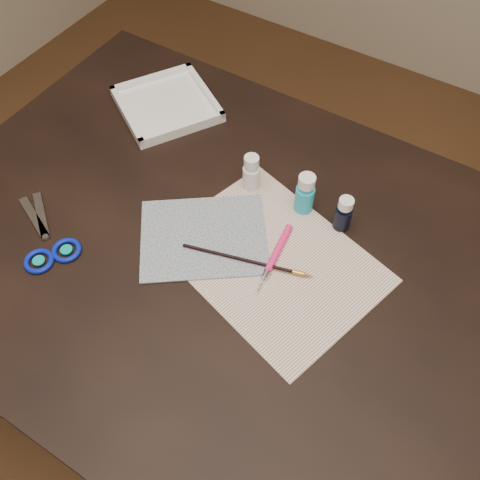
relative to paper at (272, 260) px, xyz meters
The scene contains 11 objects.
ground 0.76m from the paper, 158.85° to the right, with size 3.50×3.50×0.02m, color #422614.
table 0.38m from the paper, 158.85° to the right, with size 1.30×0.90×0.75m, color black.
paper is the anchor object (origin of this frame).
canvas 0.14m from the paper, behind, with size 0.24×0.19×0.00m, color #102034.
paint_bottle_white 0.19m from the paper, 133.48° to the left, with size 0.03×0.03×0.08m, color white.
paint_bottle_cyan 0.15m from the paper, 94.32° to the left, with size 0.04×0.04×0.09m, color #1DAECC.
paint_bottle_navy 0.16m from the paper, 62.52° to the left, with size 0.03×0.03×0.08m, color black.
paintbrush 0.05m from the paper, 140.31° to the right, with size 0.25×0.01×0.01m, color black, non-canonical shape.
craft_knife 0.01m from the paper, 25.19° to the right, with size 0.17×0.01×0.01m, color #FF2072, non-canonical shape.
scissors 0.45m from the paper, 156.18° to the right, with size 0.22×0.11×0.01m, color silver, non-canonical shape.
palette_tray 0.48m from the paper, 150.22° to the left, with size 0.21×0.21×0.02m, color white.
Camera 1 is at (0.30, -0.48, 1.58)m, focal length 40.00 mm.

